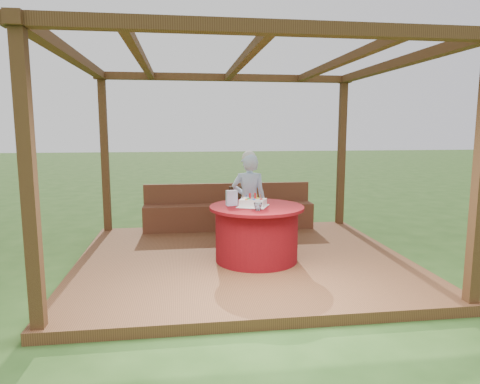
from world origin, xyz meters
name	(u,v)px	position (x,y,z in m)	size (l,w,h in m)	color
ground	(242,265)	(0.00, 0.00, 0.00)	(60.00, 60.00, 0.00)	#294D19
deck	(242,261)	(0.00, 0.00, 0.06)	(4.50, 4.00, 0.12)	brown
pergola	(243,90)	(0.00, 0.00, 2.41)	(4.50, 4.00, 2.72)	brown
bench	(229,214)	(0.00, 1.72, 0.38)	(3.00, 0.42, 0.80)	brown
table	(257,233)	(0.17, -0.18, 0.50)	(1.27, 1.27, 0.75)	maroon
chair	(242,210)	(0.16, 1.11, 0.57)	(0.44, 0.44, 0.83)	#321D0F
elderly_woman	(249,199)	(0.17, 0.51, 0.85)	(0.55, 0.39, 1.46)	#A9D1FC
birthday_cake	(253,202)	(0.11, -0.20, 0.92)	(0.49, 0.49, 0.17)	white
gift_bag	(232,198)	(-0.16, -0.10, 0.97)	(0.14, 0.09, 0.21)	#E695D1
drinking_glass	(258,207)	(0.12, -0.50, 0.92)	(0.11, 0.11, 0.10)	white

